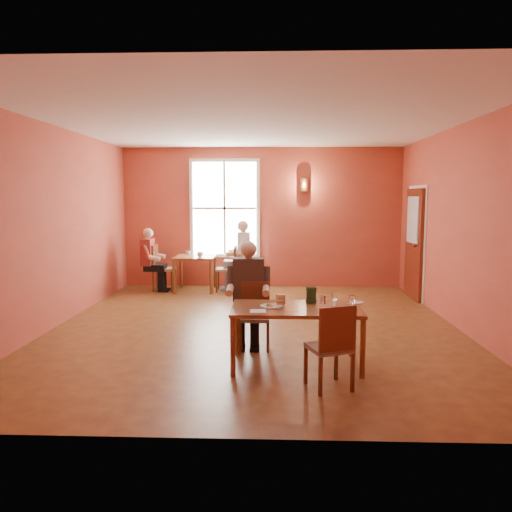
{
  "coord_description": "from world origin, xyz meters",
  "views": [
    {
      "loc": [
        0.28,
        -7.31,
        1.93
      ],
      "look_at": [
        0.0,
        0.2,
        1.05
      ],
      "focal_mm": 35.0,
      "sensor_mm": 36.0,
      "label": 1
    }
  ],
  "objects_px": {
    "main_table": "(296,337)",
    "chair_diner_main": "(255,316)",
    "diner_main": "(255,298)",
    "chair_empty": "(329,346)",
    "chair_diner_white": "(227,268)",
    "second_table": "(195,273)",
    "chair_diner_maroon": "(164,268)",
    "diner_white": "(228,257)",
    "diner_maroon": "(163,260)"
  },
  "relations": [
    {
      "from": "main_table",
      "to": "chair_diner_main",
      "type": "height_order",
      "value": "chair_diner_main"
    },
    {
      "from": "diner_main",
      "to": "chair_empty",
      "type": "relative_size",
      "value": 1.5
    },
    {
      "from": "chair_diner_white",
      "to": "second_table",
      "type": "bearing_deg",
      "value": 90.0
    },
    {
      "from": "chair_empty",
      "to": "chair_diner_maroon",
      "type": "xyz_separation_m",
      "value": [
        -2.85,
        5.26,
        0.04
      ]
    },
    {
      "from": "main_table",
      "to": "second_table",
      "type": "height_order",
      "value": "second_table"
    },
    {
      "from": "chair_diner_white",
      "to": "chair_diner_maroon",
      "type": "relative_size",
      "value": 0.99
    },
    {
      "from": "diner_white",
      "to": "diner_maroon",
      "type": "bearing_deg",
      "value": 90.0
    },
    {
      "from": "diner_maroon",
      "to": "chair_empty",
      "type": "bearing_deg",
      "value": 28.7
    },
    {
      "from": "main_table",
      "to": "second_table",
      "type": "distance_m",
      "value": 4.98
    },
    {
      "from": "main_table",
      "to": "chair_empty",
      "type": "height_order",
      "value": "chair_empty"
    },
    {
      "from": "diner_main",
      "to": "chair_empty",
      "type": "height_order",
      "value": "diner_main"
    },
    {
      "from": "chair_diner_main",
      "to": "chair_diner_white",
      "type": "distance_m",
      "value": 4.03
    },
    {
      "from": "main_table",
      "to": "chair_diner_white",
      "type": "height_order",
      "value": "chair_diner_white"
    },
    {
      "from": "chair_diner_main",
      "to": "chair_empty",
      "type": "relative_size",
      "value": 0.96
    },
    {
      "from": "main_table",
      "to": "chair_diner_maroon",
      "type": "relative_size",
      "value": 1.54
    },
    {
      "from": "chair_diner_white",
      "to": "chair_diner_maroon",
      "type": "xyz_separation_m",
      "value": [
        -1.3,
        0.0,
        0.0
      ]
    },
    {
      "from": "second_table",
      "to": "diner_white",
      "type": "height_order",
      "value": "diner_white"
    },
    {
      "from": "chair_diner_main",
      "to": "chair_diner_white",
      "type": "height_order",
      "value": "chair_diner_white"
    },
    {
      "from": "chair_diner_maroon",
      "to": "chair_diner_main",
      "type": "bearing_deg",
      "value": 27.33
    },
    {
      "from": "chair_empty",
      "to": "chair_diner_white",
      "type": "bearing_deg",
      "value": 85.93
    },
    {
      "from": "chair_empty",
      "to": "main_table",
      "type": "bearing_deg",
      "value": 94.57
    },
    {
      "from": "chair_diner_main",
      "to": "diner_maroon",
      "type": "bearing_deg",
      "value": -62.33
    },
    {
      "from": "chair_diner_main",
      "to": "chair_diner_maroon",
      "type": "relative_size",
      "value": 0.88
    },
    {
      "from": "chair_diner_main",
      "to": "diner_white",
      "type": "distance_m",
      "value": 4.03
    },
    {
      "from": "diner_main",
      "to": "diner_maroon",
      "type": "xyz_separation_m",
      "value": [
        -2.07,
        3.99,
        -0.03
      ]
    },
    {
      "from": "second_table",
      "to": "diner_white",
      "type": "relative_size",
      "value": 0.58
    },
    {
      "from": "diner_white",
      "to": "diner_maroon",
      "type": "xyz_separation_m",
      "value": [
        -1.36,
        0.0,
        -0.07
      ]
    },
    {
      "from": "chair_diner_main",
      "to": "chair_diner_maroon",
      "type": "height_order",
      "value": "chair_diner_maroon"
    },
    {
      "from": "diner_maroon",
      "to": "main_table",
      "type": "bearing_deg",
      "value": 29.2
    },
    {
      "from": "chair_diner_main",
      "to": "chair_diner_white",
      "type": "relative_size",
      "value": 0.89
    },
    {
      "from": "chair_diner_maroon",
      "to": "diner_maroon",
      "type": "relative_size",
      "value": 0.76
    },
    {
      "from": "chair_empty",
      "to": "diner_maroon",
      "type": "relative_size",
      "value": 0.7
    },
    {
      "from": "diner_white",
      "to": "second_table",
      "type": "bearing_deg",
      "value": 90.0
    },
    {
      "from": "chair_empty",
      "to": "second_table",
      "type": "xyz_separation_m",
      "value": [
        -2.2,
        5.26,
        -0.08
      ]
    },
    {
      "from": "chair_diner_maroon",
      "to": "diner_maroon",
      "type": "bearing_deg",
      "value": -90.0
    },
    {
      "from": "chair_empty",
      "to": "diner_maroon",
      "type": "bearing_deg",
      "value": 98.21
    },
    {
      "from": "chair_diner_main",
      "to": "chair_empty",
      "type": "distance_m",
      "value": 1.53
    },
    {
      "from": "chair_diner_main",
      "to": "diner_maroon",
      "type": "relative_size",
      "value": 0.67
    },
    {
      "from": "main_table",
      "to": "diner_maroon",
      "type": "relative_size",
      "value": 1.16
    },
    {
      "from": "second_table",
      "to": "main_table",
      "type": "bearing_deg",
      "value": -67.65
    },
    {
      "from": "main_table",
      "to": "diner_maroon",
      "type": "distance_m",
      "value": 5.28
    },
    {
      "from": "diner_main",
      "to": "second_table",
      "type": "xyz_separation_m",
      "value": [
        -1.39,
        3.99,
        -0.3
      ]
    },
    {
      "from": "diner_main",
      "to": "diner_white",
      "type": "xyz_separation_m",
      "value": [
        -0.71,
        3.99,
        0.05
      ]
    },
    {
      "from": "chair_diner_white",
      "to": "diner_white",
      "type": "relative_size",
      "value": 0.67
    },
    {
      "from": "chair_diner_maroon",
      "to": "diner_maroon",
      "type": "height_order",
      "value": "diner_maroon"
    },
    {
      "from": "diner_white",
      "to": "chair_diner_main",
      "type": "bearing_deg",
      "value": -169.77
    },
    {
      "from": "second_table",
      "to": "diner_maroon",
      "type": "height_order",
      "value": "diner_maroon"
    },
    {
      "from": "chair_diner_main",
      "to": "diner_maroon",
      "type": "xyz_separation_m",
      "value": [
        -2.07,
        3.96,
        0.21
      ]
    },
    {
      "from": "chair_diner_maroon",
      "to": "chair_empty",
      "type": "bearing_deg",
      "value": 28.45
    },
    {
      "from": "diner_white",
      "to": "diner_maroon",
      "type": "relative_size",
      "value": 1.12
    }
  ]
}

